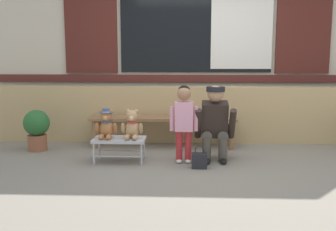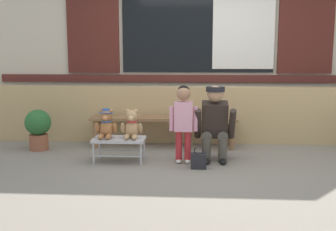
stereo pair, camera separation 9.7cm
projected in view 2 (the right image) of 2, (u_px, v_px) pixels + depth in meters
ground_plane at (198, 168)px, 4.57m from camera, size 60.00×60.00×0.00m
brick_low_wall at (197, 114)px, 5.92m from camera, size 6.90×0.25×0.85m
shop_facade at (198, 33)px, 6.24m from camera, size 7.04×0.26×3.31m
wooden_bench_long at (164, 121)px, 5.59m from camera, size 2.10×0.40×0.44m
small_display_bench at (119, 141)px, 4.81m from camera, size 0.64×0.36×0.30m
teddy_bear_with_hat at (106, 124)px, 4.79m from camera, size 0.28×0.27×0.36m
teddy_bear_plain at (132, 125)px, 4.77m from camera, size 0.28×0.26×0.36m
child_standing at (183, 115)px, 4.70m from camera, size 0.35×0.18×0.96m
adult_crouching at (215, 123)px, 4.84m from camera, size 0.50×0.49×0.95m
handbag_on_ground at (199, 160)px, 4.53m from camera, size 0.18×0.11×0.27m
potted_plant at (38, 127)px, 5.41m from camera, size 0.36×0.36×0.57m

